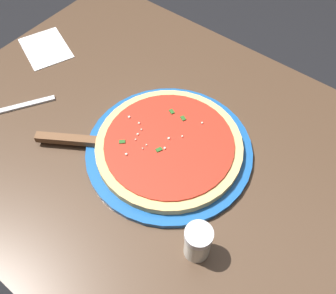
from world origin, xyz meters
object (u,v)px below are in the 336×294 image
(pizza, at_px, (168,147))
(parmesan_shaker, at_px, (198,242))
(napkin_folded_right, at_px, (46,48))
(fork, at_px, (6,110))
(serving_plate, at_px, (168,151))
(pizza_server, at_px, (88,142))

(pizza, xyz_separation_m, parmesan_shaker, (-0.16, 0.13, 0.02))
(pizza, relative_size, napkin_folded_right, 2.19)
(fork, relative_size, parmesan_shaker, 2.26)
(napkin_folded_right, xyz_separation_m, fork, (-0.09, 0.19, 0.00))
(serving_plate, distance_m, fork, 0.37)
(parmesan_shaker, bearing_deg, pizza, -38.60)
(serving_plate, height_order, fork, serving_plate)
(parmesan_shaker, bearing_deg, napkin_folded_right, -17.78)
(serving_plate, relative_size, pizza_server, 1.58)
(fork, distance_m, parmesan_shaker, 0.51)
(pizza_server, xyz_separation_m, fork, (0.21, 0.04, -0.01))
(parmesan_shaker, bearing_deg, fork, -0.20)
(napkin_folded_right, relative_size, fork, 0.79)
(napkin_folded_right, bearing_deg, fork, 115.00)
(serving_plate, height_order, napkin_folded_right, serving_plate)
(pizza_server, relative_size, parmesan_shaker, 2.83)
(pizza, relative_size, parmesan_shaker, 3.91)
(serving_plate, relative_size, napkin_folded_right, 2.50)
(napkin_folded_right, height_order, fork, fork)
(pizza_server, relative_size, napkin_folded_right, 1.58)
(serving_plate, xyz_separation_m, napkin_folded_right, (0.43, -0.06, -0.00))
(serving_plate, relative_size, fork, 1.98)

